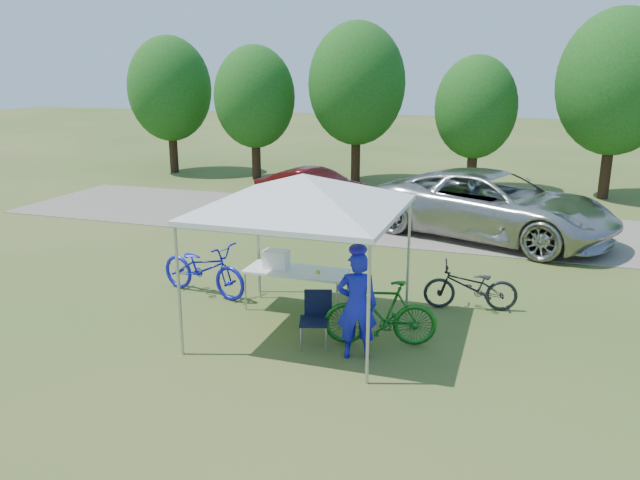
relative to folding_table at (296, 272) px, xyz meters
The scene contains 14 objects.
ground 1.22m from the folding_table, 61.95° to the right, with size 100.00×100.00×0.00m, color #2D5119.
gravel_strip 7.19m from the folding_table, 86.34° to the left, with size 24.00×5.00×0.02m, color gray.
canopy 2.15m from the folding_table, 61.95° to the right, with size 4.53×4.53×3.00m.
treeline 13.48m from the folding_table, 89.29° to the left, with size 24.89×4.28×6.30m.
folding_table is the anchor object (origin of this frame).
folding_chair 1.54m from the folding_table, 57.56° to the right, with size 0.57×0.59×0.89m.
cooler 0.45m from the folding_table, behind, with size 0.46×0.32×0.34m.
ice_cream_cup 0.45m from the folding_table, ahead, with size 0.07×0.07×0.06m, color gold.
cyclist 2.24m from the folding_table, 44.88° to the right, with size 0.63×0.41×1.72m, color #1519B2.
bike_blue 2.06m from the folding_table, behind, with size 0.72×2.05×1.08m, color #1517BC.
bike_green 2.09m from the folding_table, 28.75° to the right, with size 0.52×1.83×1.10m, color #156118.
bike_dark 3.25m from the folding_table, 18.26° to the left, with size 0.60×1.72×0.90m, color black.
minivan 7.10m from the folding_table, 63.98° to the left, with size 2.91×6.30×1.75m, color #AFAEAA.
sedan 8.48m from the folding_table, 106.21° to the left, with size 1.34×3.85×1.27m, color #4C0C0E.
Camera 1 is at (3.42, -9.37, 4.39)m, focal length 35.00 mm.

